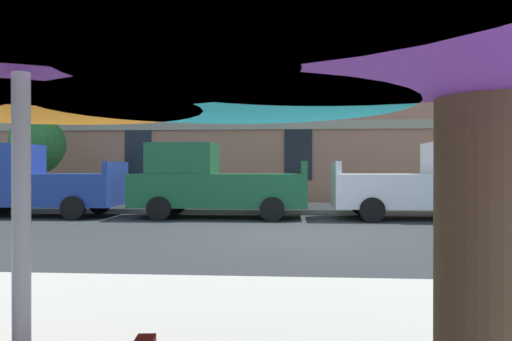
# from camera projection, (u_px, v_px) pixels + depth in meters

# --- Properties ---
(ground_plane) EXTENTS (120.00, 120.00, 0.00)m
(ground_plane) POSITION_uv_depth(u_px,v_px,m) (303.00, 236.00, 10.51)
(ground_plane) COLOR #2D3033
(sidewalk_far) EXTENTS (56.00, 3.60, 0.12)m
(sidewalk_far) POSITION_uv_depth(u_px,v_px,m) (299.00, 208.00, 17.29)
(sidewalk_far) COLOR #9E998E
(sidewalk_far) RESTS_ON ground
(apartment_building) EXTENTS (45.87, 12.08, 16.00)m
(apartment_building) POSITION_uv_depth(u_px,v_px,m) (297.00, 43.00, 25.42)
(apartment_building) COLOR #A87056
(apartment_building) RESTS_ON ground
(pickup_blue) EXTENTS (5.10, 2.12, 2.20)m
(pickup_blue) POSITION_uv_depth(u_px,v_px,m) (29.00, 183.00, 14.81)
(pickup_blue) COLOR navy
(pickup_blue) RESTS_ON ground
(pickup_green) EXTENTS (5.10, 2.12, 2.20)m
(pickup_green) POSITION_uv_depth(u_px,v_px,m) (212.00, 183.00, 14.39)
(pickup_green) COLOR #195933
(pickup_green) RESTS_ON ground
(pickup_white) EXTENTS (5.10, 2.12, 2.20)m
(pickup_white) POSITION_uv_depth(u_px,v_px,m) (431.00, 183.00, 13.92)
(pickup_white) COLOR silver
(pickup_white) RESTS_ON ground
(street_tree_left) EXTENTS (2.04, 2.04, 3.42)m
(street_tree_left) POSITION_uv_depth(u_px,v_px,m) (37.00, 144.00, 18.11)
(street_tree_left) COLOR brown
(street_tree_left) RESTS_ON ground
(patio_umbrella) EXTENTS (4.16, 3.86, 2.25)m
(patio_umbrella) POSITION_uv_depth(u_px,v_px,m) (21.00, 14.00, 1.61)
(patio_umbrella) COLOR silver
(patio_umbrella) RESTS_ON ground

